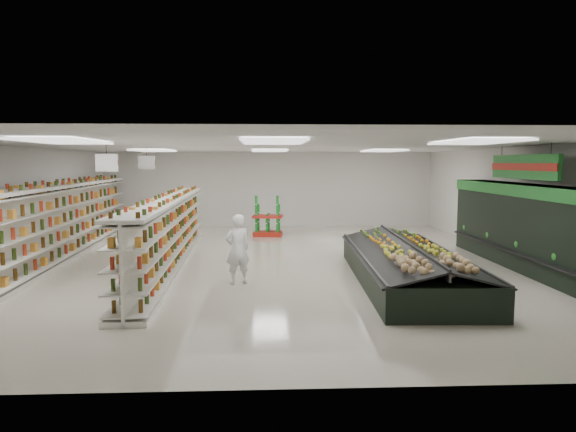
{
  "coord_description": "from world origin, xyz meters",
  "views": [
    {
      "loc": [
        -0.17,
        -14.0,
        2.76
      ],
      "look_at": [
        0.5,
        0.93,
        1.19
      ],
      "focal_mm": 32.0,
      "sensor_mm": 36.0,
      "label": 1
    }
  ],
  "objects_px": {
    "produce_island": "(406,263)",
    "shopper_main": "(238,249)",
    "soda_endcap": "(268,218)",
    "shopper_background": "(164,219)",
    "gondola_center": "(169,235)",
    "gondola_left": "(58,225)"
  },
  "relations": [
    {
      "from": "gondola_left",
      "to": "gondola_center",
      "type": "bearing_deg",
      "value": -21.14
    },
    {
      "from": "gondola_left",
      "to": "shopper_background",
      "type": "bearing_deg",
      "value": 48.88
    },
    {
      "from": "produce_island",
      "to": "soda_endcap",
      "type": "relative_size",
      "value": 4.63
    },
    {
      "from": "produce_island",
      "to": "shopper_main",
      "type": "distance_m",
      "value": 3.91
    },
    {
      "from": "shopper_main",
      "to": "shopper_background",
      "type": "xyz_separation_m",
      "value": [
        -2.86,
        6.25,
        0.02
      ]
    },
    {
      "from": "shopper_background",
      "to": "produce_island",
      "type": "bearing_deg",
      "value": -111.71
    },
    {
      "from": "gondola_center",
      "to": "soda_endcap",
      "type": "bearing_deg",
      "value": 62.05
    },
    {
      "from": "soda_endcap",
      "to": "shopper_background",
      "type": "distance_m",
      "value": 3.84
    },
    {
      "from": "produce_island",
      "to": "shopper_background",
      "type": "height_order",
      "value": "shopper_background"
    },
    {
      "from": "gondola_center",
      "to": "gondola_left",
      "type": "bearing_deg",
      "value": 159.69
    },
    {
      "from": "gondola_center",
      "to": "shopper_main",
      "type": "xyz_separation_m",
      "value": [
        1.93,
        -2.13,
        -0.03
      ]
    },
    {
      "from": "produce_island",
      "to": "shopper_background",
      "type": "relative_size",
      "value": 3.97
    },
    {
      "from": "gondola_left",
      "to": "shopper_background",
      "type": "relative_size",
      "value": 7.59
    },
    {
      "from": "gondola_left",
      "to": "shopper_background",
      "type": "distance_m",
      "value": 3.85
    },
    {
      "from": "shopper_background",
      "to": "shopper_main",
      "type": "bearing_deg",
      "value": -134.36
    },
    {
      "from": "produce_island",
      "to": "gondola_left",
      "type": "bearing_deg",
      "value": 160.59
    },
    {
      "from": "produce_island",
      "to": "shopper_main",
      "type": "xyz_separation_m",
      "value": [
        -3.89,
        -0.01,
        0.37
      ]
    },
    {
      "from": "gondola_left",
      "to": "gondola_center",
      "type": "relative_size",
      "value": 1.18
    },
    {
      "from": "produce_island",
      "to": "soda_endcap",
      "type": "bearing_deg",
      "value": 112.62
    },
    {
      "from": "gondola_center",
      "to": "shopper_background",
      "type": "distance_m",
      "value": 4.22
    },
    {
      "from": "gondola_left",
      "to": "soda_endcap",
      "type": "relative_size",
      "value": 8.84
    },
    {
      "from": "soda_endcap",
      "to": "shopper_background",
      "type": "xyz_separation_m",
      "value": [
        -3.59,
        -1.35,
        0.14
      ]
    }
  ]
}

